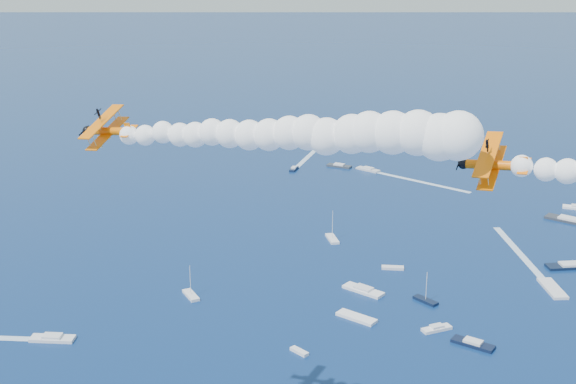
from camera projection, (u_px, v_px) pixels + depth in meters
The scene contains 5 objects.
biplane_lead at pixel (494, 165), 89.55m from camera, with size 8.29×9.29×5.60m, color #FF6C05, non-canonical shape.
biplane_trail at pixel (109, 131), 102.97m from camera, with size 8.05×9.03×5.44m, color orange, non-canonical shape.
smoke_trail_trail at pixel (279, 134), 93.34m from camera, with size 48.38×16.94×9.38m, color white, non-canonical shape.
spectator_boats at pixel (506, 284), 189.51m from camera, with size 225.14×162.22×0.70m.
boat_wakes at pixel (325, 215), 239.12m from camera, with size 126.28×199.86×0.04m.
Camera 1 is at (56.46, -51.67, 80.09)m, focal length 47.46 mm.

